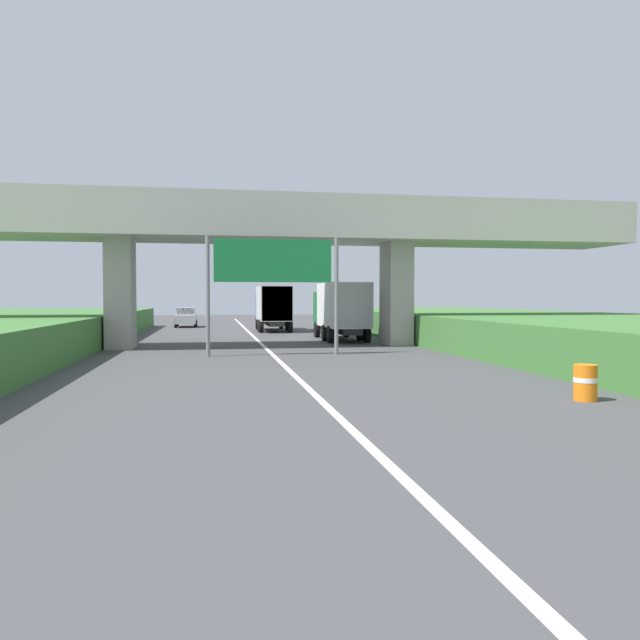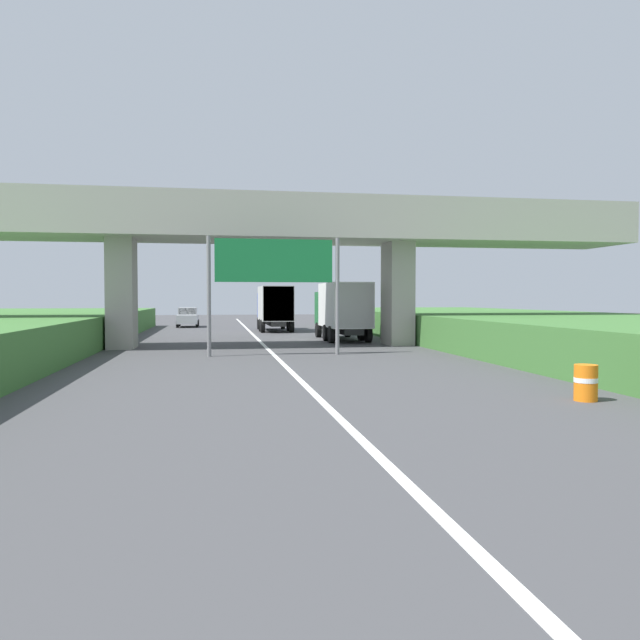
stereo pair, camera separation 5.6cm
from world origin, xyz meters
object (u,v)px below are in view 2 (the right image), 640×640
at_px(truck_green, 342,308).
at_px(construction_barrel_3, 586,382).
at_px(truck_blue, 274,306).
at_px(car_silver, 188,317).
at_px(overhead_highway_sign, 274,268).

bearing_deg(truck_green, construction_barrel_3, -86.26).
bearing_deg(truck_blue, construction_barrel_3, -82.28).
bearing_deg(car_silver, overhead_highway_sign, -79.90).
xyz_separation_m(truck_green, construction_barrel_3, (1.47, -22.54, -1.47)).
xyz_separation_m(overhead_highway_sign, construction_barrel_3, (6.46, -13.26, -3.41)).
bearing_deg(truck_blue, car_silver, 131.95).
bearing_deg(overhead_highway_sign, construction_barrel_3, -64.03).
bearing_deg(construction_barrel_3, car_silver, 105.52).
bearing_deg(construction_barrel_3, overhead_highway_sign, 115.97).
xyz_separation_m(truck_blue, construction_barrel_3, (4.54, -33.48, -1.47)).
relative_size(car_silver, construction_barrel_3, 4.56).
distance_m(truck_green, construction_barrel_3, 22.64).
relative_size(truck_blue, construction_barrel_3, 8.11).
relative_size(overhead_highway_sign, truck_blue, 0.81).
distance_m(car_silver, construction_barrel_3, 42.71).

